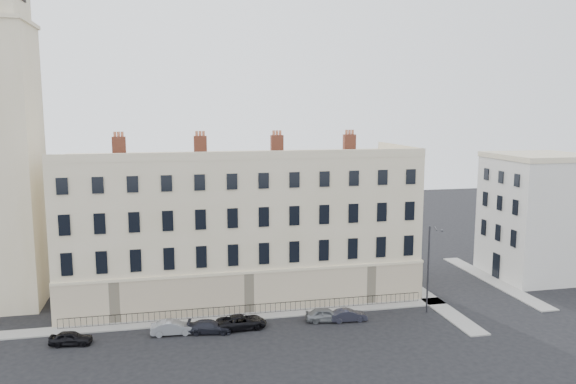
% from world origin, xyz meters
% --- Properties ---
extents(ground, '(160.00, 160.00, 0.00)m').
position_xyz_m(ground, '(0.00, 0.00, 0.00)').
color(ground, black).
rests_on(ground, ground).
extents(terrace, '(36.22, 12.22, 17.00)m').
position_xyz_m(terrace, '(-5.97, 11.97, 7.50)').
color(terrace, beige).
rests_on(terrace, ground).
extents(adjacent_building, '(10.00, 10.00, 14.00)m').
position_xyz_m(adjacent_building, '(29.00, 11.00, 7.00)').
color(adjacent_building, silver).
rests_on(adjacent_building, ground).
extents(pavement_terrace, '(48.00, 2.00, 0.12)m').
position_xyz_m(pavement_terrace, '(-10.00, 5.00, 0.06)').
color(pavement_terrace, gray).
rests_on(pavement_terrace, ground).
extents(pavement_east_return, '(2.00, 24.00, 0.12)m').
position_xyz_m(pavement_east_return, '(13.00, 8.00, 0.06)').
color(pavement_east_return, gray).
rests_on(pavement_east_return, ground).
extents(pavement_adjacent, '(2.00, 20.00, 0.12)m').
position_xyz_m(pavement_adjacent, '(23.00, 10.00, 0.06)').
color(pavement_adjacent, gray).
rests_on(pavement_adjacent, ground).
extents(railings, '(35.00, 0.04, 0.96)m').
position_xyz_m(railings, '(-6.00, 5.40, 0.55)').
color(railings, black).
rests_on(railings, ground).
extents(car_a, '(3.64, 1.82, 1.19)m').
position_xyz_m(car_a, '(-21.79, 1.78, 0.60)').
color(car_a, black).
rests_on(car_a, ground).
extents(car_b, '(3.87, 1.49, 1.26)m').
position_xyz_m(car_b, '(-13.36, 2.23, 0.63)').
color(car_b, gray).
rests_on(car_b, ground).
extents(car_c, '(4.15, 2.25, 1.14)m').
position_xyz_m(car_c, '(-10.13, 1.86, 0.57)').
color(car_c, black).
rests_on(car_c, ground).
extents(car_d, '(4.70, 2.45, 1.27)m').
position_xyz_m(car_d, '(-7.24, 2.25, 0.63)').
color(car_d, black).
rests_on(car_d, ground).
extents(car_e, '(3.97, 2.04, 1.29)m').
position_xyz_m(car_e, '(0.69, 2.30, 0.65)').
color(car_e, slate).
rests_on(car_e, ground).
extents(car_f, '(3.51, 1.37, 1.14)m').
position_xyz_m(car_f, '(2.78, 1.90, 0.57)').
color(car_f, '#22232E').
rests_on(car_f, ground).
extents(streetlamp, '(0.81, 1.79, 8.63)m').
position_xyz_m(streetlamp, '(11.04, 2.34, 4.79)').
color(streetlamp, '#2D2D32').
rests_on(streetlamp, ground).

